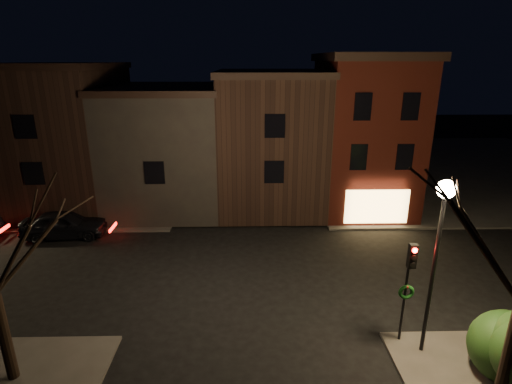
# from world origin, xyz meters

# --- Properties ---
(ground) EXTENTS (120.00, 120.00, 0.00)m
(ground) POSITION_xyz_m (0.00, 0.00, 0.00)
(ground) COLOR black
(ground) RESTS_ON ground
(sidewalk_far_right) EXTENTS (30.00, 30.00, 0.12)m
(sidewalk_far_right) POSITION_xyz_m (20.00, 20.00, 0.06)
(sidewalk_far_right) COLOR #2D2B28
(sidewalk_far_right) RESTS_ON ground
(sidewalk_far_left) EXTENTS (30.00, 30.00, 0.12)m
(sidewalk_far_left) POSITION_xyz_m (-20.00, 20.00, 0.06)
(sidewalk_far_left) COLOR #2D2B28
(sidewalk_far_left) RESTS_ON ground
(corner_building) EXTENTS (6.50, 8.50, 10.50)m
(corner_building) POSITION_xyz_m (8.00, 9.47, 5.40)
(corner_building) COLOR #3E110B
(corner_building) RESTS_ON ground
(row_building_a) EXTENTS (7.30, 10.30, 9.40)m
(row_building_a) POSITION_xyz_m (1.50, 10.50, 4.83)
(row_building_a) COLOR black
(row_building_a) RESTS_ON ground
(row_building_b) EXTENTS (7.80, 10.30, 8.40)m
(row_building_b) POSITION_xyz_m (-5.75, 10.50, 4.33)
(row_building_b) COLOR black
(row_building_b) RESTS_ON ground
(row_building_c) EXTENTS (7.30, 10.30, 9.90)m
(row_building_c) POSITION_xyz_m (-13.00, 10.50, 5.08)
(row_building_c) COLOR black
(row_building_c) RESTS_ON ground
(street_lamp_near) EXTENTS (0.60, 0.60, 6.48)m
(street_lamp_near) POSITION_xyz_m (6.20, -6.00, 5.18)
(street_lamp_near) COLOR black
(street_lamp_near) RESTS_ON sidewalk_near_right
(traffic_signal) EXTENTS (0.58, 0.38, 4.05)m
(traffic_signal) POSITION_xyz_m (5.60, -5.51, 2.81)
(traffic_signal) COLOR black
(traffic_signal) RESTS_ON sidewalk_near_right
(parked_car_a) EXTENTS (4.99, 2.40, 1.64)m
(parked_car_a) POSITION_xyz_m (-11.14, 4.42, 0.82)
(parked_car_a) COLOR black
(parked_car_a) RESTS_ON ground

